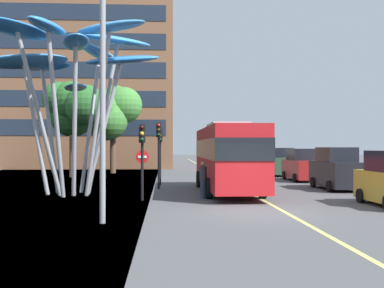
{
  "coord_description": "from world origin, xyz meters",
  "views": [
    {
      "loc": [
        -3.27,
        -16.85,
        2.37
      ],
      "look_at": [
        -1.96,
        6.34,
        2.5
      ],
      "focal_mm": 43.91,
      "sensor_mm": 36.0,
      "label": 1
    }
  ],
  "objects_px": {
    "pedestrian": "(203,180)",
    "red_bus": "(227,155)",
    "traffic_light_kerb_far": "(159,141)",
    "car_side_street": "(280,163)",
    "car_parked_mid": "(336,170)",
    "leaf_sculpture": "(75,60)",
    "traffic_light_kerb_near": "(142,145)",
    "car_parked_far": "(302,166)",
    "no_entry_sign": "(142,166)",
    "street_lamp": "(117,67)",
    "traffic_light_island_mid": "(160,144)"
  },
  "relations": [
    {
      "from": "pedestrian",
      "to": "red_bus",
      "type": "bearing_deg",
      "value": 61.94
    },
    {
      "from": "traffic_light_kerb_far",
      "to": "car_side_street",
      "type": "bearing_deg",
      "value": 50.13
    },
    {
      "from": "red_bus",
      "to": "car_parked_mid",
      "type": "distance_m",
      "value": 6.42
    },
    {
      "from": "red_bus",
      "to": "leaf_sculpture",
      "type": "relative_size",
      "value": 1.12
    },
    {
      "from": "car_parked_mid",
      "to": "pedestrian",
      "type": "relative_size",
      "value": 2.6
    },
    {
      "from": "red_bus",
      "to": "traffic_light_kerb_near",
      "type": "xyz_separation_m",
      "value": [
        -4.21,
        -3.54,
        0.47
      ]
    },
    {
      "from": "car_parked_mid",
      "to": "pedestrian",
      "type": "bearing_deg",
      "value": -152.04
    },
    {
      "from": "car_parked_far",
      "to": "pedestrian",
      "type": "relative_size",
      "value": 2.67
    },
    {
      "from": "traffic_light_kerb_near",
      "to": "pedestrian",
      "type": "bearing_deg",
      "value": 15.73
    },
    {
      "from": "car_parked_mid",
      "to": "no_entry_sign",
      "type": "relative_size",
      "value": 1.99
    },
    {
      "from": "car_side_street",
      "to": "no_entry_sign",
      "type": "height_order",
      "value": "car_side_street"
    },
    {
      "from": "street_lamp",
      "to": "traffic_light_island_mid",
      "type": "bearing_deg",
      "value": 85.29
    },
    {
      "from": "traffic_light_kerb_near",
      "to": "pedestrian",
      "type": "height_order",
      "value": "traffic_light_kerb_near"
    },
    {
      "from": "car_side_street",
      "to": "car_parked_mid",
      "type": "bearing_deg",
      "value": -89.74
    },
    {
      "from": "traffic_light_island_mid",
      "to": "car_parked_far",
      "type": "relative_size",
      "value": 0.77
    },
    {
      "from": "traffic_light_island_mid",
      "to": "street_lamp",
      "type": "distance_m",
      "value": 14.54
    },
    {
      "from": "traffic_light_island_mid",
      "to": "no_entry_sign",
      "type": "distance_m",
      "value": 7.71
    },
    {
      "from": "leaf_sculpture",
      "to": "traffic_light_kerb_far",
      "type": "distance_m",
      "value": 6.36
    },
    {
      "from": "street_lamp",
      "to": "pedestrian",
      "type": "relative_size",
      "value": 4.46
    },
    {
      "from": "traffic_light_kerb_near",
      "to": "no_entry_sign",
      "type": "bearing_deg",
      "value": 92.18
    },
    {
      "from": "red_bus",
      "to": "traffic_light_kerb_far",
      "type": "xyz_separation_m",
      "value": [
        -3.57,
        2.11,
        0.72
      ]
    },
    {
      "from": "car_parked_far",
      "to": "no_entry_sign",
      "type": "bearing_deg",
      "value": -134.42
    },
    {
      "from": "street_lamp",
      "to": "pedestrian",
      "type": "height_order",
      "value": "street_lamp"
    },
    {
      "from": "car_parked_mid",
      "to": "car_parked_far",
      "type": "xyz_separation_m",
      "value": [
        0.0,
        6.61,
        -0.05
      ]
    },
    {
      "from": "traffic_light_island_mid",
      "to": "car_side_street",
      "type": "height_order",
      "value": "traffic_light_island_mid"
    },
    {
      "from": "traffic_light_kerb_far",
      "to": "car_parked_mid",
      "type": "distance_m",
      "value": 9.96
    },
    {
      "from": "traffic_light_kerb_near",
      "to": "car_side_street",
      "type": "bearing_deg",
      "value": 59.06
    },
    {
      "from": "red_bus",
      "to": "car_parked_far",
      "type": "bearing_deg",
      "value": 51.85
    },
    {
      "from": "leaf_sculpture",
      "to": "car_parked_far",
      "type": "distance_m",
      "value": 17.29
    },
    {
      "from": "red_bus",
      "to": "traffic_light_island_mid",
      "type": "bearing_deg",
      "value": 125.99
    },
    {
      "from": "leaf_sculpture",
      "to": "car_parked_far",
      "type": "relative_size",
      "value": 2.09
    },
    {
      "from": "car_parked_far",
      "to": "no_entry_sign",
      "type": "xyz_separation_m",
      "value": [
        -10.47,
        -10.68,
        0.44
      ]
    },
    {
      "from": "traffic_light_kerb_near",
      "to": "pedestrian",
      "type": "xyz_separation_m",
      "value": [
        2.73,
        0.77,
        -1.58
      ]
    },
    {
      "from": "traffic_light_kerb_far",
      "to": "car_parked_mid",
      "type": "xyz_separation_m",
      "value": [
        9.8,
        -0.79,
        -1.58
      ]
    },
    {
      "from": "car_parked_far",
      "to": "street_lamp",
      "type": "height_order",
      "value": "street_lamp"
    },
    {
      "from": "car_parked_mid",
      "to": "no_entry_sign",
      "type": "height_order",
      "value": "car_parked_mid"
    },
    {
      "from": "traffic_light_kerb_near",
      "to": "no_entry_sign",
      "type": "relative_size",
      "value": 1.51
    },
    {
      "from": "leaf_sculpture",
      "to": "car_side_street",
      "type": "relative_size",
      "value": 2.12
    },
    {
      "from": "traffic_light_island_mid",
      "to": "no_entry_sign",
      "type": "height_order",
      "value": "traffic_light_island_mid"
    },
    {
      "from": "red_bus",
      "to": "car_parked_mid",
      "type": "xyz_separation_m",
      "value": [
        6.23,
        1.32,
        -0.87
      ]
    },
    {
      "from": "car_parked_mid",
      "to": "car_parked_far",
      "type": "height_order",
      "value": "car_parked_mid"
    },
    {
      "from": "traffic_light_kerb_far",
      "to": "car_side_street",
      "type": "height_order",
      "value": "traffic_light_kerb_far"
    },
    {
      "from": "traffic_light_kerb_near",
      "to": "car_parked_far",
      "type": "xyz_separation_m",
      "value": [
        10.44,
        11.47,
        -1.39
      ]
    },
    {
      "from": "traffic_light_kerb_near",
      "to": "traffic_light_island_mid",
      "type": "xyz_separation_m",
      "value": [
        0.69,
        8.39,
        0.1
      ]
    },
    {
      "from": "car_parked_mid",
      "to": "street_lamp",
      "type": "height_order",
      "value": "street_lamp"
    },
    {
      "from": "car_parked_mid",
      "to": "no_entry_sign",
      "type": "distance_m",
      "value": 11.24
    },
    {
      "from": "traffic_light_kerb_far",
      "to": "car_parked_far",
      "type": "relative_size",
      "value": 0.82
    },
    {
      "from": "red_bus",
      "to": "car_side_street",
      "type": "xyz_separation_m",
      "value": [
        6.17,
        13.77,
        -0.89
      ]
    },
    {
      "from": "traffic_light_kerb_near",
      "to": "car_parked_mid",
      "type": "xyz_separation_m",
      "value": [
        10.44,
        4.86,
        -1.33
      ]
    },
    {
      "from": "leaf_sculpture",
      "to": "pedestrian",
      "type": "xyz_separation_m",
      "value": [
        6.16,
        -2.0,
        -5.78
      ]
    }
  ]
}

